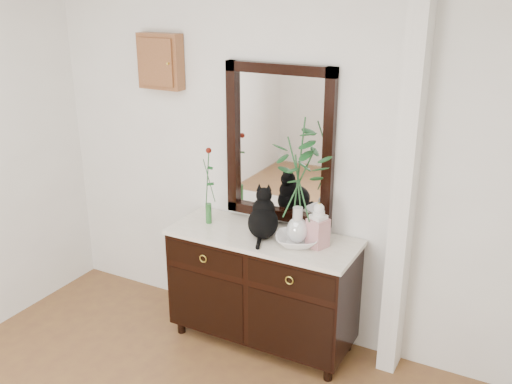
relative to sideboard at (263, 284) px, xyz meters
The scene contains 10 objects.
wall_back 0.92m from the sideboard, 111.80° to the left, with size 3.60×0.04×2.70m, color white.
pilaster 1.27m from the sideboard, 10.70° to the left, with size 0.12×0.20×2.70m, color white.
sideboard is the anchor object (origin of this frame).
wall_mirror 0.99m from the sideboard, 90.00° to the left, with size 0.80×0.06×1.10m.
key_cabinet 1.77m from the sideboard, 167.54° to the left, with size 0.35×0.10×0.40m, color brown.
cat 0.55m from the sideboard, 55.79° to the right, with size 0.24×0.29×0.34m, color black, non-canonical shape.
lotus_bowl 0.49m from the sideboard, ahead, with size 0.29×0.29×0.07m, color white.
vase_branches 0.87m from the sideboard, ahead, with size 0.41×0.41×0.86m, color silver, non-canonical shape.
bud_vase_rose 0.80m from the sideboard, behind, with size 0.07×0.07×0.58m, color #29642C, non-canonical shape.
ginger_jar 0.67m from the sideboard, ahead, with size 0.12×0.12×0.31m, color white, non-canonical shape.
Camera 1 is at (1.74, -1.46, 2.47)m, focal length 40.00 mm.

